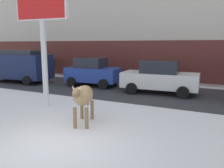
# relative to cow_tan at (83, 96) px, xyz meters

# --- Properties ---
(ground_plane) EXTENTS (120.00, 120.00, 0.00)m
(ground_plane) POSITION_rel_cow_tan_xyz_m (0.18, -1.79, -0.99)
(ground_plane) COLOR white
(road_strip) EXTENTS (60.00, 5.60, 0.01)m
(road_strip) POSITION_rel_cow_tan_xyz_m (0.18, 6.08, -0.99)
(road_strip) COLOR #333338
(road_strip) RESTS_ON ground
(cow_tan) EXTENTS (1.05, 1.92, 1.54)m
(cow_tan) POSITION_rel_cow_tan_xyz_m (0.00, 0.00, 0.00)
(cow_tan) COLOR tan
(cow_tan) RESTS_ON ground
(billboard) EXTENTS (2.53, 0.39, 5.56)m
(billboard) POSITION_rel_cow_tan_xyz_m (-2.87, 1.32, 3.32)
(billboard) COLOR silver
(billboard) RESTS_ON ground
(car_navy_van) EXTENTS (4.71, 2.35, 2.32)m
(car_navy_van) POSITION_rel_cow_tan_xyz_m (-9.09, 5.54, 0.25)
(car_navy_van) COLOR #19234C
(car_navy_van) RESTS_ON ground
(car_blue_hatchback) EXTENTS (3.60, 2.10, 1.86)m
(car_blue_hatchback) POSITION_rel_cow_tan_xyz_m (-3.58, 6.56, -0.07)
(car_blue_hatchback) COLOR #233D9E
(car_blue_hatchback) RESTS_ON ground
(car_white_sedan) EXTENTS (4.31, 2.19, 1.84)m
(car_white_sedan) POSITION_rel_cow_tan_xyz_m (1.02, 6.24, -0.09)
(car_white_sedan) COLOR white
(car_white_sedan) RESTS_ON ground
(pedestrian_near_billboard) EXTENTS (0.36, 0.24, 1.73)m
(pedestrian_near_billboard) POSITION_rel_cow_tan_xyz_m (-9.10, 9.11, -0.11)
(pedestrian_near_billboard) COLOR #282833
(pedestrian_near_billboard) RESTS_ON ground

